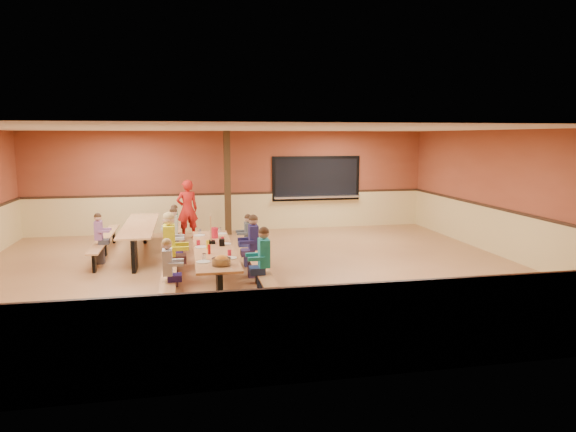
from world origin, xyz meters
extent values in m
plane|color=brown|center=(0.00, 0.00, 0.00)|extent=(12.00, 12.00, 0.00)
cube|color=brown|center=(0.00, 5.00, 1.50)|extent=(12.00, 0.04, 3.00)
cube|color=brown|center=(0.00, -5.00, 1.50)|extent=(12.00, 0.04, 3.00)
cube|color=brown|center=(6.00, 0.00, 1.50)|extent=(0.04, 10.00, 3.00)
cube|color=white|center=(0.00, 0.00, 3.00)|extent=(12.00, 10.00, 0.04)
cube|color=black|center=(2.60, 4.97, 1.55)|extent=(2.60, 0.06, 1.20)
cube|color=silver|center=(2.60, 4.88, 0.98)|extent=(2.70, 0.28, 0.06)
cube|color=#2F200F|center=(-0.20, 4.40, 1.50)|extent=(0.18, 0.18, 3.00)
cube|color=#C0814C|center=(-0.89, -0.82, 0.72)|extent=(0.75, 3.60, 0.04)
cube|color=black|center=(-0.89, -2.37, 0.35)|extent=(0.08, 0.60, 0.70)
cube|color=black|center=(-0.89, 0.73, 0.35)|extent=(0.08, 0.60, 0.70)
cube|color=#C0814C|center=(-1.72, -0.82, 0.43)|extent=(0.26, 3.60, 0.04)
cube|color=black|center=(-1.72, -0.82, 0.21)|extent=(0.06, 0.18, 0.41)
cube|color=#C0814C|center=(-0.07, -0.82, 0.43)|extent=(0.26, 3.60, 0.04)
cube|color=black|center=(-0.07, -0.82, 0.21)|extent=(0.06, 0.18, 0.41)
cube|color=#C0814C|center=(-2.50, 2.21, 0.72)|extent=(0.75, 3.60, 0.04)
cube|color=black|center=(-2.50, 0.66, 0.35)|extent=(0.08, 0.60, 0.70)
cube|color=black|center=(-2.50, 3.76, 0.35)|extent=(0.08, 0.60, 0.70)
cube|color=#C0814C|center=(-3.33, 2.21, 0.43)|extent=(0.26, 3.60, 0.04)
cube|color=black|center=(-3.33, 2.21, 0.21)|extent=(0.06, 0.18, 0.41)
cube|color=#C0814C|center=(-1.68, 2.21, 0.43)|extent=(0.26, 3.60, 0.04)
cube|color=black|center=(-1.68, 2.21, 0.21)|extent=(0.06, 0.18, 0.41)
imported|color=red|center=(-1.36, 3.99, 0.83)|extent=(0.68, 0.53, 1.65)
cylinder|color=red|center=(-0.82, 0.16, 0.85)|extent=(0.16, 0.16, 0.22)
cube|color=black|center=(-0.72, -0.64, 0.80)|extent=(0.10, 0.14, 0.13)
cylinder|color=yellow|center=(-1.01, -0.88, 0.82)|extent=(0.06, 0.06, 0.17)
cylinder|color=#B2140F|center=(-1.00, -1.31, 0.82)|extent=(0.06, 0.06, 0.17)
cube|color=black|center=(-0.92, -0.39, 0.77)|extent=(0.16, 0.16, 0.06)
cube|color=#C0814C|center=(-0.92, -0.39, 1.05)|extent=(0.02, 0.09, 0.50)
camera|label=1|loc=(-1.36, -10.47, 2.85)|focal=32.00mm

